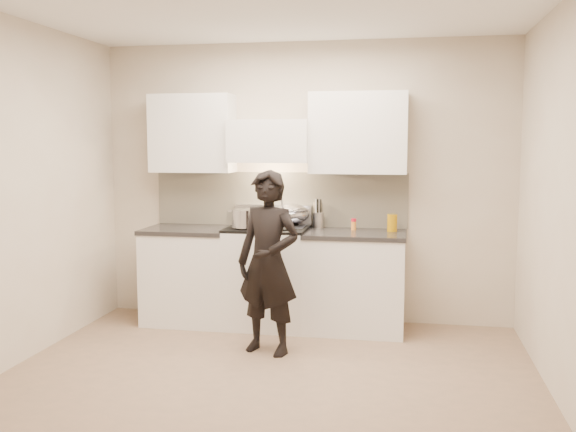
{
  "coord_description": "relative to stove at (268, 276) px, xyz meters",
  "views": [
    {
      "loc": [
        0.99,
        -4.42,
        1.73
      ],
      "look_at": [
        -0.03,
        1.05,
        1.1
      ],
      "focal_mm": 40.0,
      "sensor_mm": 36.0,
      "label": 1
    }
  ],
  "objects": [
    {
      "name": "room_shell",
      "position": [
        0.24,
        -1.05,
        1.12
      ],
      "size": [
        4.04,
        3.54,
        2.7
      ],
      "color": "beige",
      "rests_on": "ground"
    },
    {
      "name": "counter_right",
      "position": [
        0.83,
        0.0,
        -0.01
      ],
      "size": [
        0.92,
        0.67,
        0.92
      ],
      "color": "white",
      "rests_on": "ground"
    },
    {
      "name": "stock_pot",
      "position": [
        -0.18,
        -0.14,
        0.57
      ],
      "size": [
        0.34,
        0.31,
        0.17
      ],
      "color": "#AFB0BD",
      "rests_on": "stove"
    },
    {
      "name": "person",
      "position": [
        0.18,
        -0.79,
        0.28
      ],
      "size": [
        0.64,
        0.51,
        1.52
      ],
      "primitive_type": "imported",
      "rotation": [
        0.0,
        0.0,
        -0.3
      ],
      "color": "black",
      "rests_on": "ground"
    },
    {
      "name": "ground_plane",
      "position": [
        0.3,
        -1.42,
        -0.47
      ],
      "size": [
        4.0,
        4.0,
        0.0
      ],
      "primitive_type": "plane",
      "color": "#8C6D53"
    },
    {
      "name": "utensil_crock",
      "position": [
        0.45,
        0.22,
        0.53
      ],
      "size": [
        0.1,
        0.1,
        0.28
      ],
      "color": "#A4A4A8",
      "rests_on": "counter_right"
    },
    {
      "name": "spice_jar",
      "position": [
        0.8,
        0.13,
        0.5
      ],
      "size": [
        0.05,
        0.05,
        0.11
      ],
      "color": "orange",
      "rests_on": "counter_right"
    },
    {
      "name": "counter_left",
      "position": [
        -0.78,
        0.0,
        -0.01
      ],
      "size": [
        0.82,
        0.67,
        0.92
      ],
      "color": "white",
      "rests_on": "ground"
    },
    {
      "name": "stove",
      "position": [
        0.0,
        0.0,
        0.0
      ],
      "size": [
        0.76,
        0.65,
        0.96
      ],
      "color": "white",
      "rests_on": "ground"
    },
    {
      "name": "oil_glass",
      "position": [
        1.16,
        0.1,
        0.53
      ],
      "size": [
        0.09,
        0.09,
        0.16
      ],
      "color": "#AA7605",
      "rests_on": "counter_right"
    },
    {
      "name": "wok",
      "position": [
        0.19,
        0.14,
        0.59
      ],
      "size": [
        0.38,
        0.47,
        0.31
      ],
      "color": "#AFB0BD",
      "rests_on": "stove"
    }
  ]
}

